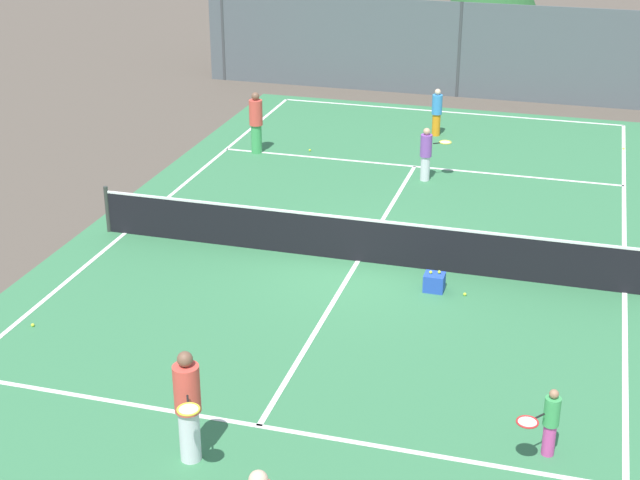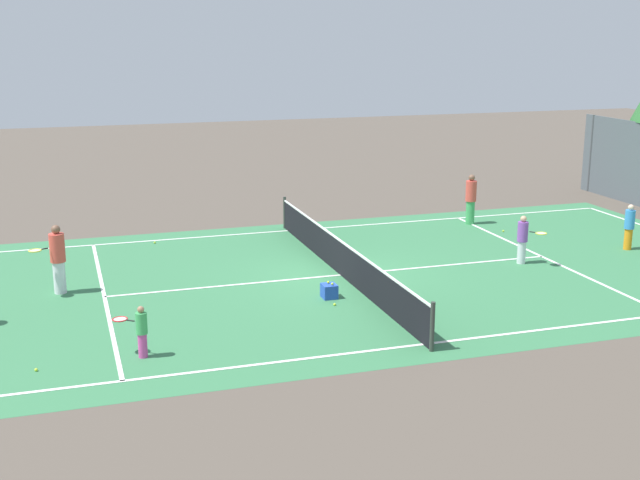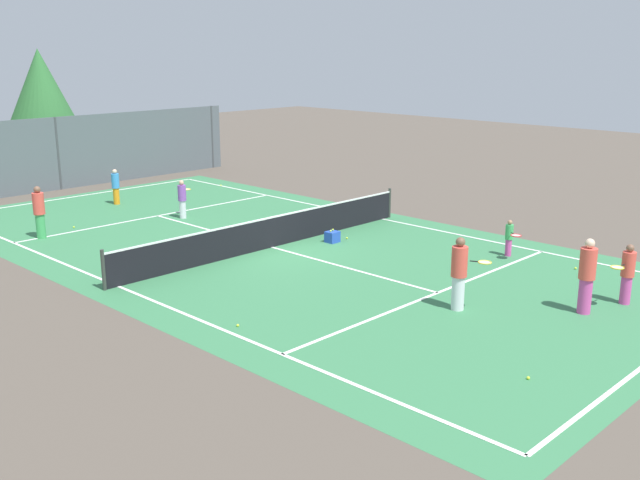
{
  "view_description": "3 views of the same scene",
  "coord_description": "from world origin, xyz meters",
  "px_view_note": "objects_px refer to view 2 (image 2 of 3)",
  "views": [
    {
      "loc": [
        4.4,
        -18.22,
        8.66
      ],
      "look_at": [
        -0.38,
        -1.64,
        1.13
      ],
      "focal_mm": 53.97,
      "sensor_mm": 36.0,
      "label": 1
    },
    {
      "loc": [
        20.94,
        -7.29,
        6.65
      ],
      "look_at": [
        -0.08,
        -0.59,
        1.04
      ],
      "focal_mm": 46.68,
      "sensor_mm": 36.0,
      "label": 2
    },
    {
      "loc": [
        -15.09,
        -16.83,
        6.2
      ],
      "look_at": [
        -0.24,
        -2.37,
        0.72
      ],
      "focal_mm": 41.35,
      "sensor_mm": 36.0,
      "label": 3
    }
  ],
  "objects_px": {
    "player_6": "(523,239)",
    "ball_crate": "(329,291)",
    "tennis_ball_2": "(335,304)",
    "tennis_ball_4": "(36,370)",
    "tennis_ball_1": "(155,243)",
    "player_3": "(471,199)",
    "player_4": "(140,330)",
    "player_0": "(629,227)",
    "tennis_ball_0": "(503,231)",
    "player_5": "(58,258)"
  },
  "relations": [
    {
      "from": "ball_crate",
      "to": "tennis_ball_1",
      "type": "relative_size",
      "value": 6.45
    },
    {
      "from": "player_6",
      "to": "player_0",
      "type": "bearing_deg",
      "value": 95.88
    },
    {
      "from": "tennis_ball_2",
      "to": "tennis_ball_4",
      "type": "relative_size",
      "value": 1.0
    },
    {
      "from": "player_0",
      "to": "player_3",
      "type": "bearing_deg",
      "value": -146.78
    },
    {
      "from": "player_3",
      "to": "player_4",
      "type": "xyz_separation_m",
      "value": [
        8.91,
        -12.28,
        -0.31
      ]
    },
    {
      "from": "tennis_ball_2",
      "to": "tennis_ball_4",
      "type": "bearing_deg",
      "value": -73.77
    },
    {
      "from": "player_3",
      "to": "player_4",
      "type": "distance_m",
      "value": 15.18
    },
    {
      "from": "tennis_ball_0",
      "to": "tennis_ball_1",
      "type": "xyz_separation_m",
      "value": [
        -2.0,
        -11.41,
        0.0
      ]
    },
    {
      "from": "player_3",
      "to": "player_4",
      "type": "bearing_deg",
      "value": -54.03
    },
    {
      "from": "player_5",
      "to": "player_0",
      "type": "bearing_deg",
      "value": 87.47
    },
    {
      "from": "player_5",
      "to": "tennis_ball_1",
      "type": "relative_size",
      "value": 27.5
    },
    {
      "from": "player_4",
      "to": "tennis_ball_4",
      "type": "bearing_deg",
      "value": -86.57
    },
    {
      "from": "player_4",
      "to": "ball_crate",
      "type": "bearing_deg",
      "value": 117.11
    },
    {
      "from": "tennis_ball_1",
      "to": "tennis_ball_4",
      "type": "height_order",
      "value": "same"
    },
    {
      "from": "player_6",
      "to": "tennis_ball_1",
      "type": "bearing_deg",
      "value": -119.42
    },
    {
      "from": "player_6",
      "to": "tennis_ball_1",
      "type": "xyz_separation_m",
      "value": [
        -5.61,
        -9.95,
        -0.71
      ]
    },
    {
      "from": "player_0",
      "to": "player_3",
      "type": "relative_size",
      "value": 0.81
    },
    {
      "from": "tennis_ball_0",
      "to": "tennis_ball_4",
      "type": "xyz_separation_m",
      "value": [
        7.62,
        -14.9,
        0.0
      ]
    },
    {
      "from": "tennis_ball_4",
      "to": "player_4",
      "type": "bearing_deg",
      "value": 93.43
    },
    {
      "from": "player_3",
      "to": "player_6",
      "type": "relative_size",
      "value": 1.23
    },
    {
      "from": "player_6",
      "to": "ball_crate",
      "type": "bearing_deg",
      "value": -78.16
    },
    {
      "from": "player_0",
      "to": "player_4",
      "type": "height_order",
      "value": "player_0"
    },
    {
      "from": "ball_crate",
      "to": "tennis_ball_0",
      "type": "height_order",
      "value": "ball_crate"
    },
    {
      "from": "tennis_ball_1",
      "to": "ball_crate",
      "type": "bearing_deg",
      "value": 27.27
    },
    {
      "from": "tennis_ball_1",
      "to": "tennis_ball_4",
      "type": "bearing_deg",
      "value": -19.94
    },
    {
      "from": "player_5",
      "to": "ball_crate",
      "type": "relative_size",
      "value": 4.26
    },
    {
      "from": "player_0",
      "to": "player_4",
      "type": "xyz_separation_m",
      "value": [
        4.29,
        -15.31,
        -0.14
      ]
    },
    {
      "from": "tennis_ball_0",
      "to": "tennis_ball_2",
      "type": "xyz_separation_m",
      "value": [
        5.58,
        -7.9,
        0.0
      ]
    },
    {
      "from": "tennis_ball_1",
      "to": "tennis_ball_0",
      "type": "bearing_deg",
      "value": 80.07
    },
    {
      "from": "tennis_ball_0",
      "to": "tennis_ball_1",
      "type": "relative_size",
      "value": 1.0
    },
    {
      "from": "tennis_ball_2",
      "to": "ball_crate",
      "type": "bearing_deg",
      "value": 173.84
    },
    {
      "from": "player_4",
      "to": "ball_crate",
      "type": "height_order",
      "value": "player_4"
    },
    {
      "from": "player_0",
      "to": "tennis_ball_4",
      "type": "bearing_deg",
      "value": -75.77
    },
    {
      "from": "player_6",
      "to": "player_5",
      "type": "bearing_deg",
      "value": -95.11
    },
    {
      "from": "player_5",
      "to": "player_6",
      "type": "bearing_deg",
      "value": 84.89
    },
    {
      "from": "tennis_ball_0",
      "to": "player_4",
      "type": "bearing_deg",
      "value": -59.67
    },
    {
      "from": "player_4",
      "to": "tennis_ball_2",
      "type": "bearing_deg",
      "value": 111.31
    },
    {
      "from": "player_4",
      "to": "tennis_ball_4",
      "type": "xyz_separation_m",
      "value": [
        0.13,
        -2.1,
        -0.56
      ]
    },
    {
      "from": "player_4",
      "to": "tennis_ball_0",
      "type": "height_order",
      "value": "player_4"
    },
    {
      "from": "player_3",
      "to": "tennis_ball_0",
      "type": "bearing_deg",
      "value": 20.06
    },
    {
      "from": "player_0",
      "to": "player_3",
      "type": "distance_m",
      "value": 5.53
    },
    {
      "from": "player_5",
      "to": "player_6",
      "type": "xyz_separation_m",
      "value": [
        1.15,
        12.9,
        -0.2
      ]
    },
    {
      "from": "tennis_ball_1",
      "to": "tennis_ball_2",
      "type": "distance_m",
      "value": 8.35
    },
    {
      "from": "player_3",
      "to": "tennis_ball_4",
      "type": "bearing_deg",
      "value": -57.84
    },
    {
      "from": "player_6",
      "to": "ball_crate",
      "type": "height_order",
      "value": "player_6"
    },
    {
      "from": "ball_crate",
      "to": "tennis_ball_4",
      "type": "distance_m",
      "value": 7.56
    },
    {
      "from": "ball_crate",
      "to": "tennis_ball_1",
      "type": "xyz_separation_m",
      "value": [
        -6.94,
        -3.58,
        -0.15
      ]
    },
    {
      "from": "tennis_ball_4",
      "to": "ball_crate",
      "type": "bearing_deg",
      "value": 110.7
    },
    {
      "from": "player_3",
      "to": "tennis_ball_1",
      "type": "distance_m",
      "value": 10.94
    },
    {
      "from": "player_5",
      "to": "tennis_ball_0",
      "type": "bearing_deg",
      "value": 99.71
    }
  ]
}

